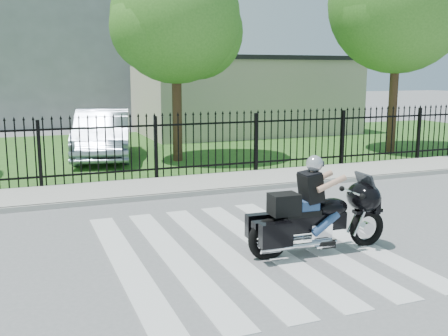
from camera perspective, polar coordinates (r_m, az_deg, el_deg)
name	(u,v)px	position (r m, az deg, el deg)	size (l,w,h in m)	color
ground	(244,249)	(9.05, 2.17, -8.80)	(120.00, 120.00, 0.00)	slate
crosswalk	(244,249)	(9.05, 2.17, -8.77)	(5.00, 5.50, 0.01)	silver
sidewalk	(166,187)	(13.59, -6.31, -2.03)	(40.00, 2.00, 0.12)	#ADAAA3
curb	(177,195)	(12.65, -5.11, -2.95)	(40.00, 0.12, 0.12)	#ADAAA3
grass_strip	(118,151)	(20.34, -11.51, 1.83)	(40.00, 12.00, 0.02)	#24511C
iron_fence	(156,149)	(14.39, -7.42, 2.05)	(26.00, 0.04, 1.80)	black
tree_mid	(176,19)	(17.61, -5.29, 15.89)	(4.20, 4.20, 6.78)	#382316
tree_right	(399,3)	(20.58, 18.48, 16.64)	(5.00, 5.00, 7.90)	#382316
building_low	(244,97)	(26.04, 2.21, 7.73)	(10.00, 6.00, 3.50)	#B6A998
building_low_roof	(244,59)	(26.02, 2.23, 11.80)	(10.20, 6.20, 0.20)	black
building_tall	(19,19)	(33.96, -21.40, 14.85)	(15.00, 10.00, 12.00)	#93969B
motorcycle_rider	(316,212)	(8.83, 9.95, -4.78)	(2.55, 0.79, 1.69)	black
parked_car	(103,134)	(18.61, -13.05, 3.64)	(1.78, 5.11, 1.69)	#97A6BE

